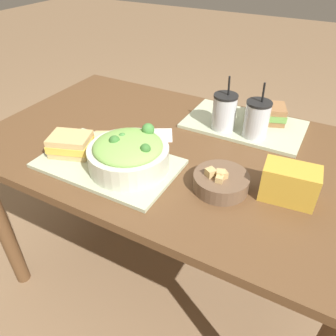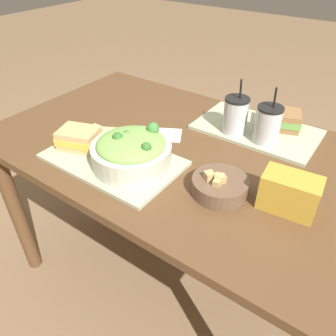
{
  "view_description": "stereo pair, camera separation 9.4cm",
  "coord_description": "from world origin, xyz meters",
  "views": [
    {
      "loc": [
        0.45,
        -0.85,
        1.33
      ],
      "look_at": [
        0.09,
        -0.19,
        0.78
      ],
      "focal_mm": 35.0,
      "sensor_mm": 36.0,
      "label": 1
    },
    {
      "loc": [
        0.53,
        -0.8,
        1.33
      ],
      "look_at": [
        0.09,
        -0.19,
        0.78
      ],
      "focal_mm": 35.0,
      "sensor_mm": 36.0,
      "label": 2
    }
  ],
  "objects": [
    {
      "name": "ground_plane",
      "position": [
        0.0,
        0.0,
        0.0
      ],
      "size": [
        12.0,
        12.0,
        0.0
      ],
      "primitive_type": "plane",
      "color": "#846647"
    },
    {
      "name": "dining_table",
      "position": [
        0.0,
        0.0,
        0.63
      ],
      "size": [
        1.32,
        0.81,
        0.73
      ],
      "color": "brown",
      "rests_on": "ground_plane"
    },
    {
      "name": "tray_near",
      "position": [
        -0.11,
        -0.2,
        0.74
      ],
      "size": [
        0.43,
        0.26,
        0.01
      ],
      "color": "#B2BC99",
      "rests_on": "dining_table"
    },
    {
      "name": "tray_far",
      "position": [
        0.18,
        0.25,
        0.74
      ],
      "size": [
        0.43,
        0.26,
        0.01
      ],
      "color": "#B2BC99",
      "rests_on": "dining_table"
    },
    {
      "name": "salad_bowl",
      "position": [
        -0.04,
        -0.19,
        0.79
      ],
      "size": [
        0.24,
        0.24,
        0.12
      ],
      "color": "beige",
      "rests_on": "tray_near"
    },
    {
      "name": "soup_bowl",
      "position": [
        0.24,
        -0.14,
        0.76
      ],
      "size": [
        0.16,
        0.16,
        0.07
      ],
      "color": "brown",
      "rests_on": "dining_table"
    },
    {
      "name": "sandwich_near",
      "position": [
        -0.25,
        -0.22,
        0.78
      ],
      "size": [
        0.16,
        0.14,
        0.06
      ],
      "rotation": [
        0.0,
        0.0,
        0.34
      ],
      "color": "tan",
      "rests_on": "tray_near"
    },
    {
      "name": "baguette_near",
      "position": [
        -0.13,
        -0.11,
        0.77
      ],
      "size": [
        0.17,
        0.13,
        0.06
      ],
      "rotation": [
        0.0,
        0.0,
        2.09
      ],
      "color": "tan",
      "rests_on": "tray_near"
    },
    {
      "name": "sandwich_far",
      "position": [
        0.25,
        0.3,
        0.78
      ],
      "size": [
        0.16,
        0.14,
        0.06
      ],
      "rotation": [
        0.0,
        0.0,
        0.34
      ],
      "color": "olive",
      "rests_on": "tray_far"
    },
    {
      "name": "baguette_far",
      "position": [
        0.23,
        0.34,
        0.77
      ],
      "size": [
        0.14,
        0.09,
        0.06
      ],
      "rotation": [
        0.0,
        0.0,
        1.25
      ],
      "color": "tan",
      "rests_on": "tray_far"
    },
    {
      "name": "drink_cup_dark",
      "position": [
        0.12,
        0.17,
        0.81
      ],
      "size": [
        0.09,
        0.09,
        0.2
      ],
      "color": "silver",
      "rests_on": "tray_far"
    },
    {
      "name": "drink_cup_red",
      "position": [
        0.24,
        0.17,
        0.81
      ],
      "size": [
        0.09,
        0.09,
        0.2
      ],
      "color": "silver",
      "rests_on": "tray_far"
    },
    {
      "name": "chip_bag",
      "position": [
        0.41,
        -0.1,
        0.78
      ],
      "size": [
        0.15,
        0.1,
        0.1
      ],
      "rotation": [
        0.0,
        0.0,
        0.1
      ],
      "color": "gold",
      "rests_on": "dining_table"
    },
    {
      "name": "napkin_folded",
      "position": [
        -0.08,
        0.02,
        0.73
      ],
      "size": [
        0.16,
        0.15,
        0.0
      ],
      "color": "white",
      "rests_on": "dining_table"
    }
  ]
}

